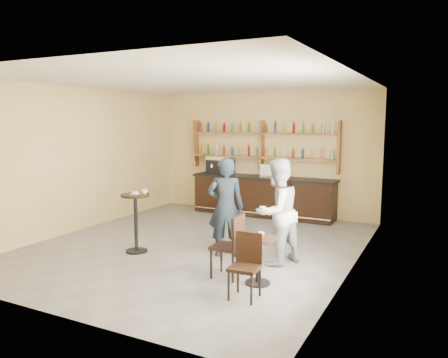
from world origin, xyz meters
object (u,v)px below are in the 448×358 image
at_px(patron_second, 277,212).
at_px(chair_south, 245,267).
at_px(cafe_table, 258,260).
at_px(chair_west, 227,246).
at_px(espresso_machine, 220,165).
at_px(bar_counter, 263,196).
at_px(pastry_case, 273,171).
at_px(man_main, 226,207).
at_px(pedestal_table, 136,223).

bearing_deg(patron_second, chair_south, 29.00).
distance_m(cafe_table, patron_second, 1.16).
relative_size(chair_west, patron_second, 0.55).
bearing_deg(espresso_machine, chair_south, -62.45).
distance_m(bar_counter, chair_west, 4.57).
xyz_separation_m(bar_counter, chair_south, (1.77, -5.07, -0.06)).
bearing_deg(chair_west, cafe_table, 83.02).
distance_m(espresso_machine, pastry_case, 1.51).
distance_m(bar_counter, man_main, 3.54).
distance_m(espresso_machine, pedestal_table, 4.08).
xyz_separation_m(chair_south, patron_second, (-0.12, 1.62, 0.46)).
relative_size(bar_counter, pastry_case, 6.83).
distance_m(espresso_machine, cafe_table, 5.44).
bearing_deg(patron_second, man_main, -65.31).
distance_m(chair_west, chair_south, 0.89).
bearing_deg(chair_south, pastry_case, 104.17).
distance_m(man_main, patron_second, 0.98).
height_order(espresso_machine, cafe_table, espresso_machine).
relative_size(man_main, chair_south, 1.99).
height_order(pedestal_table, man_main, man_main).
xyz_separation_m(espresso_machine, cafe_table, (2.96, -4.47, -0.90)).
bearing_deg(cafe_table, bar_counter, 111.00).
xyz_separation_m(espresso_machine, patron_second, (2.89, -3.46, -0.35)).
bearing_deg(chair_west, pedestal_table, -102.79).
xyz_separation_m(bar_counter, man_main, (0.66, -3.46, 0.39)).
relative_size(pastry_case, pedestal_table, 0.50).
bearing_deg(chair_west, bar_counter, -167.01).
distance_m(pastry_case, chair_west, 4.57).
distance_m(pedestal_table, chair_west, 2.16).
bearing_deg(espresso_machine, cafe_table, -59.64).
bearing_deg(man_main, patron_second, 156.86).
bearing_deg(man_main, chair_south, 101.23).
xyz_separation_m(cafe_table, chair_south, (0.05, -0.60, 0.09)).
xyz_separation_m(pedestal_table, patron_second, (2.59, 0.56, 0.36)).
height_order(man_main, chair_south, man_main).
distance_m(chair_west, patron_second, 1.15).
xyz_separation_m(espresso_machine, chair_west, (2.41, -4.42, -0.76)).
bearing_deg(espresso_machine, patron_second, -53.26).
xyz_separation_m(pastry_case, man_main, (0.40, -3.46, -0.29)).
height_order(pedestal_table, patron_second, patron_second).
height_order(pedestal_table, chair_west, pedestal_table).
bearing_deg(cafe_table, man_main, 136.15).
height_order(pastry_case, man_main, man_main).
height_order(cafe_table, patron_second, patron_second).
bearing_deg(espresso_machine, chair_west, -64.55).
bearing_deg(espresso_machine, pastry_case, -3.13).
distance_m(cafe_table, chair_south, 0.61).
bearing_deg(patron_second, espresso_machine, -115.50).
relative_size(bar_counter, espresso_machine, 5.60).
bearing_deg(pedestal_table, chair_west, -11.01).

